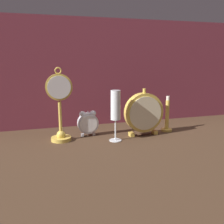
# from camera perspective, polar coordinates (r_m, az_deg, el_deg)

# --- Properties ---
(ground_plane) EXTENTS (4.00, 4.00, 0.00)m
(ground_plane) POSITION_cam_1_polar(r_m,az_deg,el_deg) (1.09, 1.21, -6.98)
(ground_plane) COLOR #422D1E
(fabric_backdrop_drape) EXTENTS (1.77, 0.01, 0.56)m
(fabric_backdrop_drape) POSITION_cam_1_polar(r_m,az_deg,el_deg) (1.35, -3.04, 8.91)
(fabric_backdrop_drape) COLOR brown
(fabric_backdrop_drape) RESTS_ON ground_plane
(pocket_watch_on_stand) EXTENTS (0.11, 0.09, 0.32)m
(pocket_watch_on_stand) POSITION_cam_1_polar(r_m,az_deg,el_deg) (1.10, -11.83, 0.79)
(pocket_watch_on_stand) COLOR gold
(pocket_watch_on_stand) RESTS_ON ground_plane
(alarm_clock_twin_bell) EXTENTS (0.10, 0.03, 0.12)m
(alarm_clock_twin_bell) POSITION_cam_1_polar(r_m,az_deg,el_deg) (1.17, -5.52, -2.31)
(alarm_clock_twin_bell) COLOR silver
(alarm_clock_twin_bell) RESTS_ON ground_plane
(mantel_clock_silver) EXTENTS (0.18, 0.04, 0.22)m
(mantel_clock_silver) POSITION_cam_1_polar(r_m,az_deg,el_deg) (1.17, 7.29, -0.18)
(mantel_clock_silver) COLOR gold
(mantel_clock_silver) RESTS_ON ground_plane
(champagne_flute) EXTENTS (0.05, 0.05, 0.22)m
(champagne_flute) POSITION_cam_1_polar(r_m,az_deg,el_deg) (1.08, 0.97, 0.78)
(champagne_flute) COLOR silver
(champagne_flute) RESTS_ON ground_plane
(brass_candlestick) EXTENTS (0.05, 0.05, 0.18)m
(brass_candlestick) POSITION_cam_1_polar(r_m,az_deg,el_deg) (1.27, 12.46, -1.54)
(brass_candlestick) COLOR gold
(brass_candlestick) RESTS_ON ground_plane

